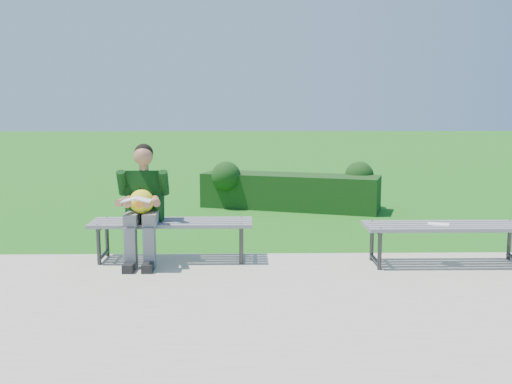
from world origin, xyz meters
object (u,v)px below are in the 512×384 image
at_px(bench_left, 172,226).
at_px(paper_sheet, 438,224).
at_px(bench_right, 447,229).
at_px(seated_boy, 143,201).
at_px(hedge, 290,189).

xyz_separation_m(bench_left, paper_sheet, (2.93, -0.25, 0.06)).
bearing_deg(bench_right, bench_left, 175.24).
bearing_deg(seated_boy, paper_sheet, -2.74).
xyz_separation_m(hedge, seated_boy, (-1.90, -3.59, 0.37)).
height_order(seated_boy, paper_sheet, seated_boy).
xyz_separation_m(bench_left, seated_boy, (-0.30, -0.10, 0.30)).
xyz_separation_m(bench_right, paper_sheet, (-0.10, -0.00, 0.06)).
relative_size(bench_left, paper_sheet, 6.93).
bearing_deg(paper_sheet, seated_boy, 177.26).
bearing_deg(paper_sheet, hedge, 109.58).
bearing_deg(paper_sheet, bench_left, 175.08).
bearing_deg(bench_left, bench_right, -4.76).
relative_size(bench_left, bench_right, 1.00).
bearing_deg(bench_right, seated_boy, 177.35).
height_order(hedge, bench_left, hedge).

